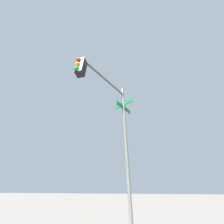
% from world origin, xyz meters
% --- Properties ---
extents(traffic_signal_near, '(1.81, 3.01, 6.02)m').
position_xyz_m(traffic_signal_near, '(-6.13, -5.98, 4.28)').
color(traffic_signal_near, '#474C47').
rests_on(traffic_signal_near, ground_plane).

